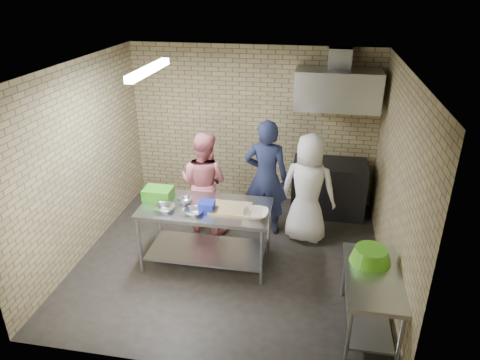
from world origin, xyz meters
name	(u,v)px	position (x,y,z in m)	size (l,w,h in m)	color
floor	(231,258)	(0.00, 0.00, 0.00)	(4.20, 4.20, 0.00)	black
ceiling	(229,67)	(0.00, 0.00, 2.70)	(4.20, 4.20, 0.00)	black
back_wall	(253,126)	(0.00, 2.00, 1.35)	(4.20, 0.06, 2.70)	tan
front_wall	(186,260)	(0.00, -2.00, 1.35)	(4.20, 0.06, 2.70)	tan
left_wall	(81,161)	(-2.10, 0.00, 1.35)	(0.06, 4.00, 2.70)	tan
right_wall	(397,184)	(2.10, 0.00, 1.35)	(0.06, 4.00, 2.70)	tan
prep_table	(206,234)	(-0.31, -0.13, 0.44)	(1.74, 0.87, 0.87)	#B0B3B7
side_counter	(369,302)	(1.80, -1.10, 0.38)	(0.60, 1.20, 0.75)	silver
stove	(328,188)	(1.35, 1.65, 0.45)	(1.20, 0.70, 0.90)	black
range_hood	(337,90)	(1.35, 1.70, 2.10)	(1.30, 0.60, 0.60)	silver
hood_duct	(340,58)	(1.35, 1.85, 2.55)	(0.35, 0.30, 0.30)	#A5A8AD
wall_shelf	(355,99)	(1.65, 1.89, 1.92)	(0.80, 0.20, 0.04)	#3F2B19
fluorescent_fixture	(149,70)	(-1.00, 0.00, 2.64)	(0.10, 1.25, 0.08)	white
green_crate	(158,193)	(-1.01, -0.01, 0.95)	(0.39, 0.29, 0.16)	#33971B
blue_tub	(207,206)	(-0.26, -0.23, 0.94)	(0.19, 0.19, 0.13)	#1829B6
cutting_board	(231,209)	(0.04, -0.15, 0.89)	(0.53, 0.41, 0.03)	tan
mixing_bowl_a	(165,208)	(-0.81, -0.33, 0.91)	(0.27, 0.27, 0.07)	silver
mixing_bowl_b	(185,201)	(-0.61, -0.08, 0.90)	(0.21, 0.21, 0.07)	silver
mixing_bowl_c	(194,212)	(-0.41, -0.35, 0.90)	(0.25, 0.25, 0.06)	silver
ceramic_bowl	(255,214)	(0.39, -0.28, 0.91)	(0.33, 0.33, 0.08)	beige
green_basin	(371,255)	(1.78, -0.85, 0.83)	(0.46, 0.46, 0.17)	#59C626
bottle_red	(340,91)	(1.40, 1.89, 2.03)	(0.07, 0.07, 0.18)	#B22619
bottle_green	(366,93)	(1.80, 1.89, 2.02)	(0.06, 0.06, 0.15)	green
man_navy	(266,178)	(0.38, 0.85, 0.91)	(0.66, 0.44, 1.82)	black
woman_pink	(204,183)	(-0.56, 0.74, 0.80)	(0.78, 0.61, 1.61)	#DD7580
woman_white	(308,189)	(1.02, 0.74, 0.84)	(0.82, 0.53, 1.68)	white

